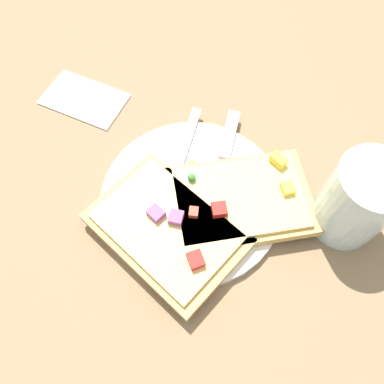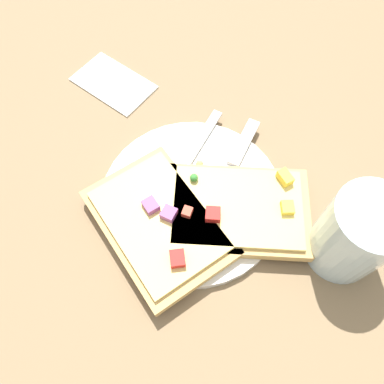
% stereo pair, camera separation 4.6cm
% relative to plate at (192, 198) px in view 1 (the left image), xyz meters
% --- Properties ---
extents(ground_plane, '(4.00, 4.00, 0.00)m').
position_rel_plate_xyz_m(ground_plane, '(0.00, 0.00, -0.01)').
color(ground_plane, '#7F6647').
extents(plate, '(0.23, 0.23, 0.01)m').
position_rel_plate_xyz_m(plate, '(0.00, 0.00, 0.00)').
color(plate, silver).
rests_on(plate, ground).
extents(fork, '(0.05, 0.22, 0.01)m').
position_rel_plate_xyz_m(fork, '(0.03, -0.01, 0.01)').
color(fork, silver).
rests_on(fork, plate).
extents(knife, '(0.06, 0.20, 0.01)m').
position_rel_plate_xyz_m(knife, '(-0.02, -0.06, 0.01)').
color(knife, silver).
rests_on(knife, plate).
extents(pizza_slice_main, '(0.20, 0.17, 0.03)m').
position_rel_plate_xyz_m(pizza_slice_main, '(0.01, 0.06, 0.02)').
color(pizza_slice_main, tan).
rests_on(pizza_slice_main, plate).
extents(pizza_slice_corner, '(0.21, 0.19, 0.03)m').
position_rel_plate_xyz_m(pizza_slice_corner, '(-0.06, -0.01, 0.02)').
color(pizza_slice_corner, tan).
rests_on(pizza_slice_corner, plate).
extents(crumb_scatter, '(0.12, 0.07, 0.01)m').
position_rel_plate_xyz_m(crumb_scatter, '(-0.05, -0.01, 0.01)').
color(crumb_scatter, tan).
rests_on(crumb_scatter, plate).
extents(drinking_glass, '(0.08, 0.08, 0.11)m').
position_rel_plate_xyz_m(drinking_glass, '(-0.18, -0.05, 0.05)').
color(drinking_glass, silver).
rests_on(drinking_glass, ground).
extents(napkin, '(0.12, 0.07, 0.01)m').
position_rel_plate_xyz_m(napkin, '(0.21, -0.08, -0.00)').
color(napkin, white).
rests_on(napkin, ground).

